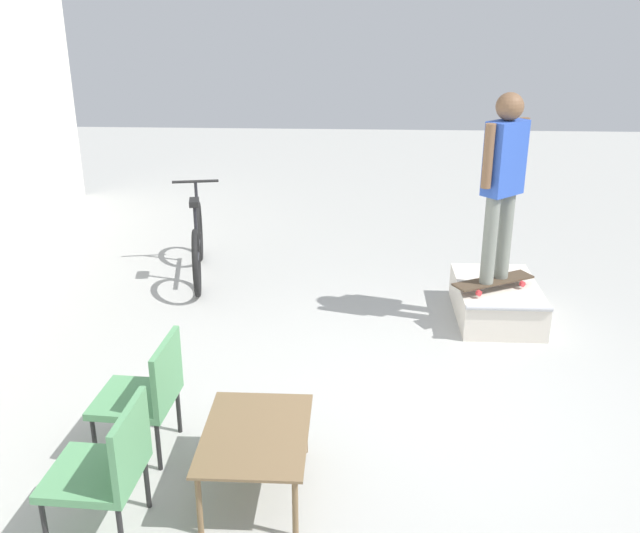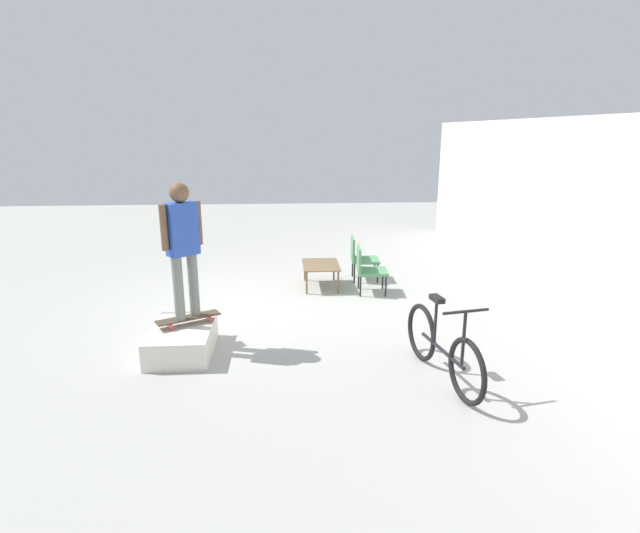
# 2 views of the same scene
# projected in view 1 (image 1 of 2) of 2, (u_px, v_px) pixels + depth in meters

# --- Properties ---
(ground_plane) EXTENTS (24.00, 24.00, 0.00)m
(ground_plane) POSITION_uv_depth(u_px,v_px,m) (428.00, 412.00, 5.41)
(ground_plane) COLOR #A8A8A3
(skate_ramp_box) EXTENTS (1.14, 0.77, 0.37)m
(skate_ramp_box) POSITION_uv_depth(u_px,v_px,m) (496.00, 301.00, 6.94)
(skate_ramp_box) COLOR silver
(skate_ramp_box) RESTS_ON ground_plane
(skateboard_on_ramp) EXTENTS (0.57, 0.82, 0.07)m
(skateboard_on_ramp) POSITION_uv_depth(u_px,v_px,m) (493.00, 281.00, 6.74)
(skateboard_on_ramp) COLOR #473828
(skateboard_on_ramp) RESTS_ON skate_ramp_box
(person_skater) EXTENTS (0.41, 0.45, 1.74)m
(person_skater) POSITION_uv_depth(u_px,v_px,m) (504.00, 173.00, 6.37)
(person_skater) COLOR gray
(person_skater) RESTS_ON skateboard_on_ramp
(coffee_table) EXTENTS (0.93, 0.66, 0.43)m
(coffee_table) POSITION_uv_depth(u_px,v_px,m) (256.00, 438.00, 4.43)
(coffee_table) COLOR brown
(coffee_table) RESTS_ON ground_plane
(patio_chair_left) EXTENTS (0.55, 0.55, 0.84)m
(patio_chair_left) POSITION_uv_depth(u_px,v_px,m) (108.00, 465.00, 4.06)
(patio_chair_left) COLOR black
(patio_chair_left) RESTS_ON ground_plane
(patio_chair_right) EXTENTS (0.55, 0.55, 0.84)m
(patio_chair_right) POSITION_uv_depth(u_px,v_px,m) (147.00, 391.00, 4.82)
(patio_chair_right) COLOR black
(patio_chair_right) RESTS_ON ground_plane
(bicycle) EXTENTS (1.78, 0.53, 1.00)m
(bicycle) POSITION_uv_depth(u_px,v_px,m) (198.00, 244.00, 7.88)
(bicycle) COLOR black
(bicycle) RESTS_ON ground_plane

